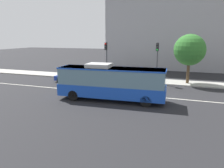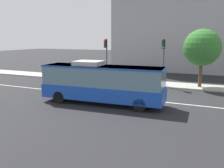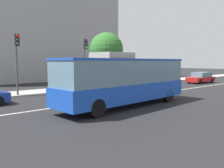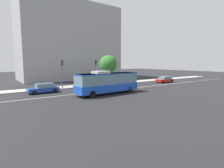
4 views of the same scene
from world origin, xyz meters
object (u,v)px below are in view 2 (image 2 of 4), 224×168
object	(u,v)px
traffic_light_near_corner	(163,54)
traffic_light_mid_block	(106,53)
transit_bus	(102,82)
street_tree_kerbside_left	(202,48)
sedan_blue	(68,78)

from	to	relation	value
traffic_light_near_corner	traffic_light_mid_block	xyz separation A→B (m)	(-6.76, -0.07, 0.00)
transit_bus	traffic_light_near_corner	size ratio (longest dim) A/B	1.95
traffic_light_mid_block	transit_bus	bearing A→B (deg)	23.57
traffic_light_near_corner	street_tree_kerbside_left	distance (m)	4.01
street_tree_kerbside_left	transit_bus	bearing A→B (deg)	-124.01
traffic_light_near_corner	street_tree_kerbside_left	xyz separation A→B (m)	(3.77, 1.14, 0.73)
street_tree_kerbside_left	traffic_light_mid_block	bearing A→B (deg)	-173.43
traffic_light_near_corner	transit_bus	bearing A→B (deg)	-19.11
traffic_light_mid_block	street_tree_kerbside_left	bearing A→B (deg)	96.70
sedan_blue	traffic_light_near_corner	bearing A→B (deg)	-168.78
sedan_blue	traffic_light_mid_block	bearing A→B (deg)	-149.61
traffic_light_near_corner	street_tree_kerbside_left	bearing A→B (deg)	106.32
transit_bus	street_tree_kerbside_left	distance (m)	12.29
traffic_light_near_corner	street_tree_kerbside_left	size ratio (longest dim) A/B	0.83
traffic_light_near_corner	traffic_light_mid_block	bearing A→B (deg)	-89.99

